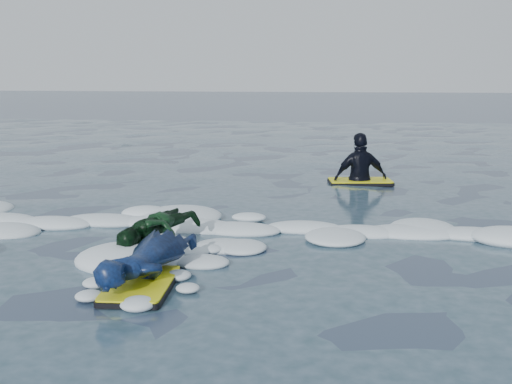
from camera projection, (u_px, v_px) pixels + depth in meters
ground at (170, 258)px, 7.90m from camera, size 120.00×120.00×0.00m
foam_band at (190, 237)px, 8.90m from camera, size 12.00×3.10×0.30m
prone_woman_unit at (146, 262)px, 6.93m from camera, size 0.98×1.89×0.47m
prone_child_unit at (158, 233)px, 8.08m from camera, size 1.12×1.45×0.51m
waiting_rider_unit at (360, 180)px, 12.98m from camera, size 1.35×0.87×1.89m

